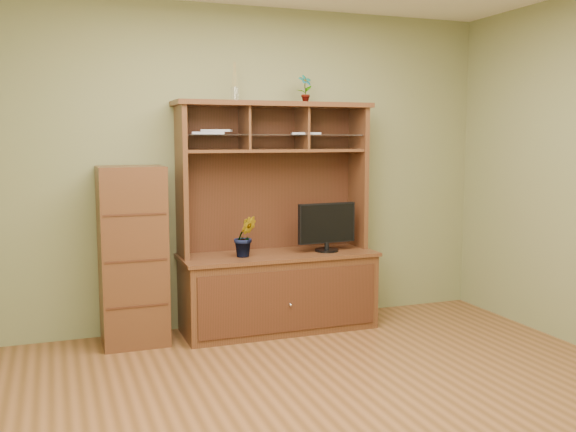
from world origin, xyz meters
TOP-DOWN VIEW (x-y plane):
  - room at (0.00, 0.00)m, footprint 4.54×4.04m
  - media_hutch at (0.22, 1.73)m, footprint 1.66×0.61m
  - monitor at (0.63, 1.65)m, footprint 0.52×0.20m
  - orchid_plant at (-0.09, 1.65)m, footprint 0.19×0.16m
  - top_plant at (0.50, 1.80)m, footprint 0.14×0.11m
  - reed_diffuser at (-0.12, 1.81)m, footprint 0.06×0.06m
  - magazines at (-0.04, 1.80)m, footprint 1.13×0.25m
  - side_cabinet at (-0.96, 1.76)m, footprint 0.50×0.45m

SIDE VIEW (x-z plane):
  - media_hutch at x=0.22m, z-range -0.43..1.47m
  - side_cabinet at x=-0.96m, z-range 0.00..1.39m
  - orchid_plant at x=-0.09m, z-range 0.65..0.98m
  - monitor at x=0.63m, z-range 0.66..1.07m
  - room at x=0.00m, z-range -0.02..2.72m
  - magazines at x=-0.04m, z-range 1.63..1.67m
  - top_plant at x=0.50m, z-range 1.90..2.14m
  - reed_diffuser at x=-0.12m, z-range 1.87..2.18m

